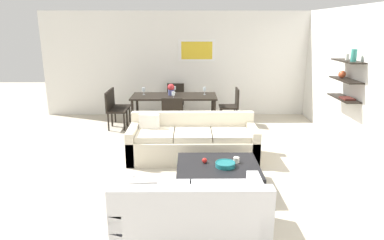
# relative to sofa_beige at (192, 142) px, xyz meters

# --- Properties ---
(ground_plane) EXTENTS (18.00, 18.00, 0.00)m
(ground_plane) POSITION_rel_sofa_beige_xyz_m (0.03, -0.34, -0.29)
(ground_plane) COLOR #BCB29E
(back_wall_unit) EXTENTS (8.40, 0.09, 2.70)m
(back_wall_unit) POSITION_rel_sofa_beige_xyz_m (0.32, 3.19, 1.06)
(back_wall_unit) COLOR silver
(back_wall_unit) RESTS_ON ground
(right_wall_shelf_unit) EXTENTS (0.34, 8.20, 2.70)m
(right_wall_shelf_unit) POSITION_rel_sofa_beige_xyz_m (3.05, 0.27, 1.06)
(right_wall_shelf_unit) COLOR silver
(right_wall_shelf_unit) RESTS_ON ground
(sofa_beige) EXTENTS (2.28, 0.90, 0.78)m
(sofa_beige) POSITION_rel_sofa_beige_xyz_m (0.00, 0.00, 0.00)
(sofa_beige) COLOR beige
(sofa_beige) RESTS_ON ground
(loveseat_white) EXTENTS (1.67, 0.90, 0.78)m
(loveseat_white) POSITION_rel_sofa_beige_xyz_m (-0.05, -2.44, 0.00)
(loveseat_white) COLOR white
(loveseat_white) RESTS_ON ground
(coffee_table) EXTENTS (1.19, 1.01, 0.38)m
(coffee_table) POSITION_rel_sofa_beige_xyz_m (0.36, -1.26, -0.10)
(coffee_table) COLOR black
(coffee_table) RESTS_ON ground
(decorative_bowl) EXTENTS (0.29, 0.29, 0.07)m
(decorative_bowl) POSITION_rel_sofa_beige_xyz_m (0.46, -1.32, 0.13)
(decorative_bowl) COLOR #19666B
(decorative_bowl) RESTS_ON coffee_table
(candle_jar) EXTENTS (0.09, 0.09, 0.08)m
(candle_jar) POSITION_rel_sofa_beige_xyz_m (0.64, -1.17, 0.13)
(candle_jar) COLOR silver
(candle_jar) RESTS_ON coffee_table
(apple_on_coffee_table) EXTENTS (0.08, 0.08, 0.08)m
(apple_on_coffee_table) POSITION_rel_sofa_beige_xyz_m (0.17, -1.17, 0.13)
(apple_on_coffee_table) COLOR red
(apple_on_coffee_table) RESTS_ON coffee_table
(dining_table) EXTENTS (1.98, 0.85, 0.75)m
(dining_table) POSITION_rel_sofa_beige_xyz_m (-0.41, 2.04, 0.39)
(dining_table) COLOR black
(dining_table) RESTS_ON ground
(dining_chair_left_near) EXTENTS (0.44, 0.44, 0.88)m
(dining_chair_left_near) POSITION_rel_sofa_beige_xyz_m (-1.81, 1.85, 0.21)
(dining_chair_left_near) COLOR black
(dining_chair_left_near) RESTS_ON ground
(dining_chair_foot) EXTENTS (0.44, 0.44, 0.88)m
(dining_chair_foot) POSITION_rel_sofa_beige_xyz_m (-0.41, 1.21, 0.21)
(dining_chair_foot) COLOR black
(dining_chair_foot) RESTS_ON ground
(dining_chair_left_far) EXTENTS (0.44, 0.44, 0.88)m
(dining_chair_left_far) POSITION_rel_sofa_beige_xyz_m (-1.81, 2.23, 0.21)
(dining_chair_left_far) COLOR black
(dining_chair_left_far) RESTS_ON ground
(dining_chair_head) EXTENTS (0.44, 0.44, 0.88)m
(dining_chair_head) POSITION_rel_sofa_beige_xyz_m (-0.41, 2.87, 0.21)
(dining_chair_head) COLOR black
(dining_chair_head) RESTS_ON ground
(dining_chair_right_far) EXTENTS (0.44, 0.44, 0.88)m
(dining_chair_right_far) POSITION_rel_sofa_beige_xyz_m (0.99, 2.23, 0.21)
(dining_chair_right_far) COLOR black
(dining_chair_right_far) RESTS_ON ground
(wine_glass_left_far) EXTENTS (0.07, 0.07, 0.17)m
(wine_glass_left_far) POSITION_rel_sofa_beige_xyz_m (-1.13, 2.14, 0.58)
(wine_glass_left_far) COLOR silver
(wine_glass_left_far) RESTS_ON dining_table
(wine_glass_right_far) EXTENTS (0.07, 0.07, 0.18)m
(wine_glass_right_far) POSITION_rel_sofa_beige_xyz_m (0.31, 2.14, 0.59)
(wine_glass_right_far) COLOR silver
(wine_glass_right_far) RESTS_ON dining_table
(wine_glass_head) EXTENTS (0.06, 0.06, 0.15)m
(wine_glass_head) POSITION_rel_sofa_beige_xyz_m (-0.41, 2.40, 0.56)
(wine_glass_head) COLOR silver
(wine_glass_head) RESTS_ON dining_table
(wine_glass_foot) EXTENTS (0.07, 0.07, 0.16)m
(wine_glass_foot) POSITION_rel_sofa_beige_xyz_m (-0.41, 1.67, 0.57)
(wine_glass_foot) COLOR silver
(wine_glass_foot) RESTS_ON dining_table
(centerpiece_vase) EXTENTS (0.16, 0.16, 0.27)m
(centerpiece_vase) POSITION_rel_sofa_beige_xyz_m (-0.48, 2.08, 0.60)
(centerpiece_vase) COLOR #4C518C
(centerpiece_vase) RESTS_ON dining_table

